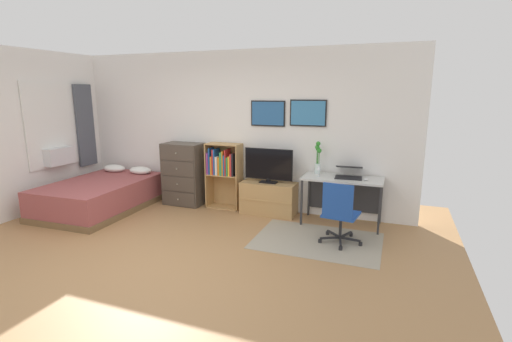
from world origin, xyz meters
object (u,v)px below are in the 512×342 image
Objects in this scene: tv_stand at (269,198)px; office_chair at (339,212)px; bamboo_vase at (318,158)px; bed at (101,195)px; desk at (343,185)px; dresser at (184,174)px; bookshelf at (223,169)px; laptop at (349,173)px; television at (268,166)px; computer_mouse at (366,179)px; wine_glass at (319,168)px.

office_chair reaches higher than tv_stand.
bamboo_vase is (-0.50, 0.95, 0.53)m from office_chair.
bed is 2.27× the size of tv_stand.
desk is (4.01, 0.81, 0.34)m from bed.
dresser is at bearing 31.73° from bed.
laptop is at bearing -1.17° from bookshelf.
tv_stand is at bearing 0.53° from dresser.
bed reaches higher than tv_stand.
tv_stand is (2.81, 0.81, 0.01)m from bed.
office_chair is 1.88× the size of laptop.
television reaches higher than office_chair.
office_chair is at bearing -84.60° from desk.
dresser reaches higher than desk.
dresser is 0.98× the size of bookshelf.
computer_mouse is (2.41, -0.18, 0.06)m from bookshelf.
tv_stand is at bearing 175.23° from laptop.
desk is at bearing 0.24° from dresser.
desk is at bearing 178.92° from laptop.
computer_mouse is at bearing -5.06° from tv_stand.
office_chair reaches higher than desk.
bookshelf reaches higher than computer_mouse.
computer_mouse is at bearing 0.53° from wine_glass.
tv_stand is 5.07× the size of wine_glass.
television is at bearing 175.76° from computer_mouse.
bed is 4.10m from office_chair.
television is at bearing -179.10° from desk.
bookshelf is at bearing 173.68° from wine_glass.
office_chair is 0.95m from wine_glass.
wine_glass reaches higher than bed.
computer_mouse reaches higher than bed.
laptop is 0.30m from computer_mouse.
tv_stand is 1.77× the size of bamboo_vase.
television reaches higher than bed.
bamboo_vase is at bearing 11.69° from bed.
bamboo_vase reaches higher than computer_mouse.
laptop is at bearing 98.02° from office_chair.
tv_stand is at bearing 13.98° from bed.
bed is 2.41× the size of office_chair.
office_chair is at bearing -109.27° from computer_mouse.
dresser reaches higher than bed.
office_chair is at bearing -34.25° from tv_stand.
bookshelf is at bearing 178.65° from desk.
dresser is at bearing 171.10° from office_chair.
laptop is (-0.01, 0.88, 0.35)m from office_chair.
tv_stand is at bearing -174.62° from bamboo_vase.
bamboo_vase reaches higher than bed.
bamboo_vase is at bearing 5.38° from tv_stand.
desk is at bearing -0.16° from tv_stand.
office_chair reaches higher than bed.
wine_glass is at bearing -6.32° from bookshelf.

